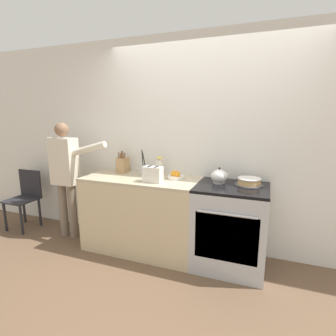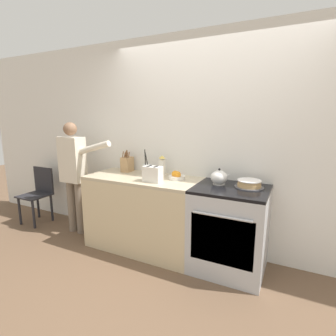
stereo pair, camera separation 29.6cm
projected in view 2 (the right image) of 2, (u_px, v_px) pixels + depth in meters
ground_plane at (187, 275)px, 2.76m from camera, size 16.00×16.00×0.00m
wall_back at (210, 146)px, 3.09m from camera, size 8.00×0.04×2.60m
counter_cabinet at (144, 213)px, 3.27m from camera, size 1.40×0.65×0.92m
stove_range at (229, 229)px, 2.80m from camera, size 0.76×0.68×0.92m
layer_cake at (249, 184)px, 2.71m from camera, size 0.30×0.30×0.08m
tea_kettle at (219, 178)px, 2.83m from camera, size 0.22×0.18×0.18m
knife_block at (127, 164)px, 3.48m from camera, size 0.12×0.16×0.28m
utensil_crock at (147, 169)px, 3.30m from camera, size 0.11×0.11×0.32m
fruit_bowl at (177, 176)px, 3.06m from camera, size 0.19×0.19×0.10m
toaster at (153, 174)px, 2.95m from camera, size 0.22×0.13×0.18m
milk_carton at (162, 166)px, 3.26m from camera, size 0.07×0.07×0.25m
person_baker at (73, 169)px, 3.62m from camera, size 0.91×0.20×1.56m
dining_chair at (39, 191)px, 4.10m from camera, size 0.40×0.40×0.85m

